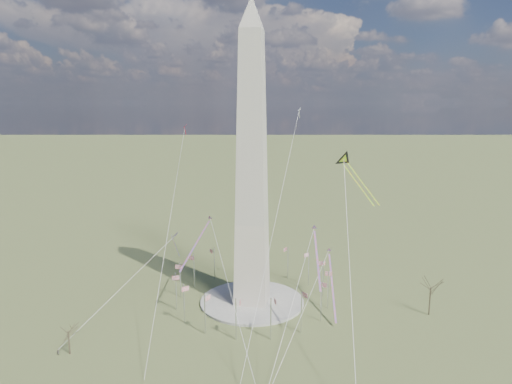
% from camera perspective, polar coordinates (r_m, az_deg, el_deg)
% --- Properties ---
extents(ground, '(2000.00, 2000.00, 0.00)m').
position_cam_1_polar(ground, '(163.43, -0.49, -13.63)').
color(ground, '#556331').
rests_on(ground, ground).
extents(plaza, '(36.00, 36.00, 0.80)m').
position_cam_1_polar(plaza, '(163.27, -0.49, -13.50)').
color(plaza, '#A9A79A').
rests_on(plaza, ground).
extents(washington_monument, '(15.56, 15.56, 100.00)m').
position_cam_1_polar(washington_monument, '(149.90, -0.52, 3.27)').
color(washington_monument, '#BFB8A0').
rests_on(washington_monument, plaza).
extents(flagpole_ring, '(54.40, 54.40, 13.00)m').
position_cam_1_polar(flagpole_ring, '(160.53, -0.49, -11.27)').
color(flagpole_ring, silver).
rests_on(flagpole_ring, ground).
extents(tree_near, '(8.06, 8.06, 14.10)m').
position_cam_1_polar(tree_near, '(161.07, 21.03, -10.89)').
color(tree_near, brown).
rests_on(tree_near, ground).
extents(tree_far, '(5.81, 5.81, 10.17)m').
position_cam_1_polar(tree_far, '(140.14, -22.44, -15.64)').
color(tree_far, brown).
rests_on(tree_far, ground).
extents(person_west, '(0.92, 0.87, 1.51)m').
position_cam_1_polar(person_west, '(143.90, -23.48, -17.90)').
color(person_west, gray).
rests_on(person_west, ground).
extents(kite_delta_black, '(15.36, 18.10, 16.02)m').
position_cam_1_polar(kite_delta_black, '(158.13, 11.16, 3.69)').
color(kite_delta_black, black).
rests_on(kite_delta_black, ground).
extents(kite_diamond_purple, '(2.21, 3.32, 9.90)m').
position_cam_1_polar(kite_diamond_purple, '(173.91, -10.06, -5.67)').
color(kite_diamond_purple, navy).
rests_on(kite_diamond_purple, ground).
extents(kite_streamer_left, '(4.35, 20.53, 14.14)m').
position_cam_1_polar(kite_streamer_left, '(141.71, 7.56, -7.09)').
color(kite_streamer_left, '#F44E26').
rests_on(kite_streamer_left, ground).
extents(kite_streamer_mid, '(6.15, 19.98, 13.95)m').
position_cam_1_polar(kite_streamer_mid, '(154.59, -7.04, -5.55)').
color(kite_streamer_mid, '#F44E26').
rests_on(kite_streamer_mid, ground).
extents(kite_streamer_right, '(4.48, 24.57, 16.89)m').
position_cam_1_polar(kite_streamer_right, '(159.03, 9.38, -9.98)').
color(kite_streamer_right, '#F44E26').
rests_on(kite_streamer_right, ground).
extents(kite_small_red, '(1.27, 1.77, 4.47)m').
position_cam_1_polar(kite_small_red, '(197.77, -8.87, 7.98)').
color(kite_small_red, red).
rests_on(kite_small_red, ground).
extents(kite_small_white, '(1.40, 1.62, 4.37)m').
position_cam_1_polar(kite_small_white, '(188.59, 5.44, 10.12)').
color(kite_small_white, silver).
rests_on(kite_small_white, ground).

